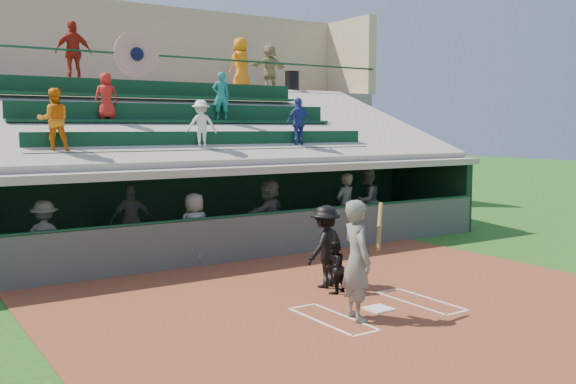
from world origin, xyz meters
TOP-DOWN VIEW (x-y plane):
  - ground at (0.00, 0.00)m, footprint 100.00×100.00m
  - dirt_slab at (0.00, 0.50)m, footprint 11.00×9.00m
  - home_plate at (0.00, 0.00)m, footprint 0.43×0.43m
  - batters_box_chalk at (0.00, 0.00)m, footprint 2.65×1.85m
  - dugout_floor at (0.00, 6.75)m, footprint 16.00×3.50m
  - concourse_slab at (0.00, 13.50)m, footprint 20.00×3.00m
  - grandstand at (-0.01, 10.51)m, footprint 20.40×10.40m
  - batter_at_plate at (-0.69, -0.23)m, footprint 0.96×0.84m
  - catcher at (0.03, 1.34)m, footprint 0.60×0.53m
  - home_umpire at (0.17, 1.84)m, footprint 1.22×0.96m
  - dugout_bench at (0.28, 7.95)m, footprint 15.80×1.99m
  - dugout_player_a at (-4.35, 5.91)m, footprint 1.21×0.98m
  - dugout_player_b at (-2.03, 7.00)m, footprint 1.10×0.60m
  - dugout_player_c at (-1.14, 5.22)m, footprint 0.85×0.59m
  - dugout_player_d at (1.49, 6.15)m, footprint 1.71×1.35m
  - dugout_player_e at (3.86, 5.89)m, footprint 0.78×0.60m
  - dugout_player_f at (5.01, 6.32)m, footprint 1.13×0.98m
  - trash_bin at (6.70, 12.97)m, footprint 0.56×0.56m
  - concourse_staff_a at (-1.96, 12.18)m, footprint 1.15×0.52m
  - concourse_staff_b at (4.09, 12.42)m, footprint 1.06×0.84m
  - concourse_staff_c at (5.38, 12.51)m, footprint 1.66×0.64m

SIDE VIEW (x-z plane):
  - ground at x=0.00m, z-range 0.00..0.00m
  - dirt_slab at x=0.00m, z-range 0.00..0.02m
  - dugout_floor at x=0.00m, z-range 0.00..0.04m
  - batters_box_chalk at x=0.00m, z-range 0.02..0.03m
  - home_plate at x=0.00m, z-range 0.02..0.05m
  - dugout_bench at x=0.28m, z-range 0.04..0.51m
  - catcher at x=0.03m, z-range 0.02..1.05m
  - home_umpire at x=0.17m, z-range 0.02..1.68m
  - dugout_player_a at x=-4.35m, z-range 0.04..1.67m
  - dugout_player_c at x=-1.14m, z-range 0.04..1.72m
  - dugout_player_b at x=-2.03m, z-range 0.04..1.81m
  - dugout_player_d at x=1.49m, z-range 0.04..1.85m
  - dugout_player_e at x=3.86m, z-range 0.04..1.94m
  - dugout_player_f at x=5.01m, z-range 0.04..2.02m
  - batter_at_plate at x=-0.69m, z-range 0.02..2.05m
  - grandstand at x=-0.01m, z-range -1.64..6.16m
  - concourse_slab at x=0.00m, z-range 0.00..4.60m
  - trash_bin at x=6.70m, z-range 4.60..5.44m
  - concourse_staff_c at x=5.38m, z-range 4.60..6.35m
  - concourse_staff_b at x=4.09m, z-range 4.60..6.49m
  - concourse_staff_a at x=-1.96m, z-range 4.60..6.53m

